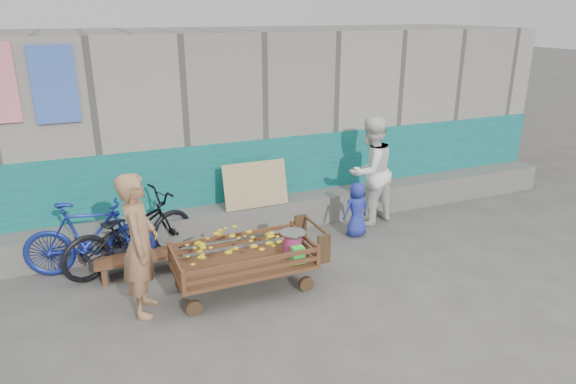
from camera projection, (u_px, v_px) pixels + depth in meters
name	position (u px, v px, depth m)	size (l,w,h in m)	color
ground	(296.00, 308.00, 6.04)	(80.00, 80.00, 0.00)	#4D4B47
building_wall	(204.00, 121.00, 9.06)	(12.00, 3.50, 3.00)	gray
banana_cart	(241.00, 252.00, 6.23)	(1.86, 0.85, 0.79)	#562F1B
bench	(138.00, 261.00, 6.73)	(1.10, 0.33, 0.28)	#562F1B
vendor_man	(140.00, 245.00, 5.71)	(0.61, 0.40, 1.68)	#A1734D
woman	(370.00, 171.00, 8.20)	(0.86, 0.67, 1.76)	white
child	(357.00, 210.00, 7.84)	(0.42, 0.27, 0.86)	#2331A1
bicycle_dark	(130.00, 232.00, 6.88)	(0.66, 1.89, 0.99)	black
bicycle_blue	(89.00, 238.00, 6.69)	(0.47, 1.68, 1.01)	navy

